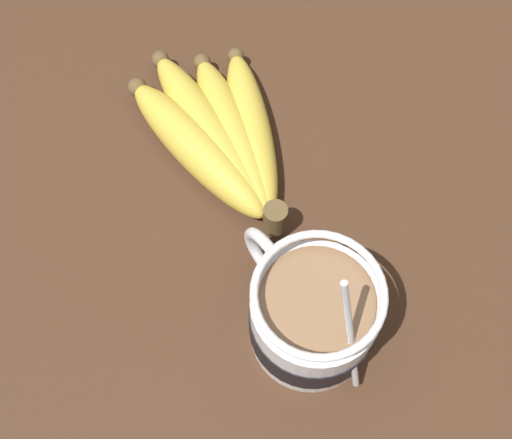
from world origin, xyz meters
TOP-DOWN VIEW (x-y plane):
  - table at (0.00, 0.00)cm, footprint 95.34×95.34cm
  - coffee_mug at (-2.16, 3.12)cm, footprint 14.04×9.65cm
  - banana_bunch at (15.85, -1.22)cm, footprint 21.50×12.81cm

SIDE VIEW (x-z plane):
  - table at x=0.00cm, z-range 0.00..2.73cm
  - banana_bunch at x=15.85cm, z-range 2.42..6.74cm
  - coffee_mug at x=-2.16cm, z-range -0.76..14.50cm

